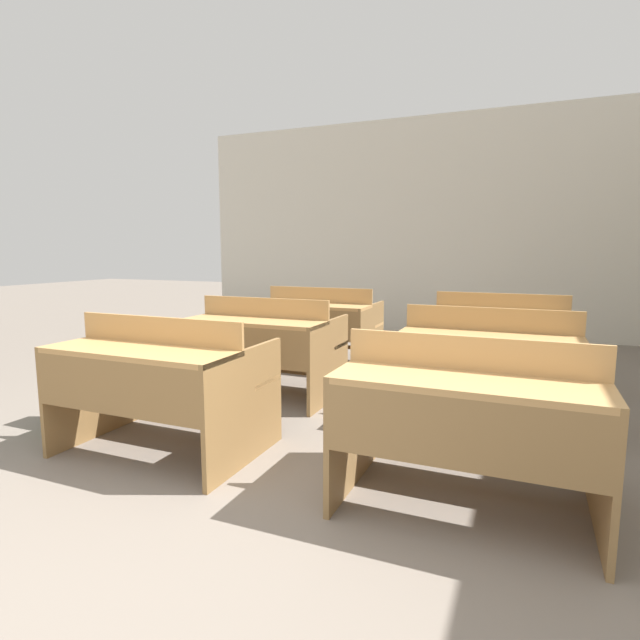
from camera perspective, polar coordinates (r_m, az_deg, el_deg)
ground_plane at (r=2.17m, az=-26.92°, el=-27.05°), size 30.00×30.00×0.00m
wall_back at (r=7.49m, az=12.08°, el=10.37°), size 7.02×0.06×3.09m
bench_front_left at (r=3.15m, az=-17.75°, el=-6.48°), size 1.16×0.81×0.83m
bench_front_right at (r=2.46m, az=16.53°, el=-10.52°), size 1.16×0.81×0.83m
bench_second_left at (r=4.17m, az=-6.39°, el=-2.65°), size 1.16×0.81×0.83m
bench_second_right at (r=3.65m, az=18.72°, el=-4.57°), size 1.16×0.81×0.83m
bench_third_left at (r=5.28m, az=-0.08°, el=-0.36°), size 1.16×0.81×0.83m
bench_third_right at (r=4.86m, az=19.81°, el=-1.56°), size 1.16×0.81×0.83m
schoolbag at (r=3.96m, az=-26.89°, el=-7.95°), size 0.27×0.22×0.38m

